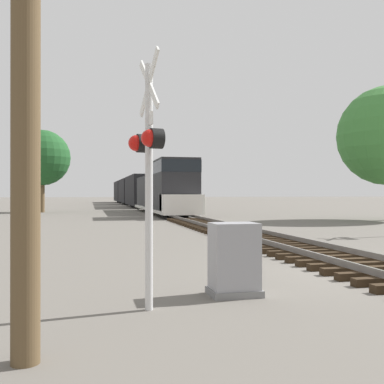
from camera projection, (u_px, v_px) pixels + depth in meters
The scene contains 6 objects.
ground_plane at pixel (366, 271), 10.34m from camera, with size 400.00×400.00×0.00m, color #666059.
rail_track_bed at pixel (366, 265), 10.34m from camera, with size 2.60×160.00×0.31m.
freight_train at pixel (136, 192), 60.88m from camera, with size 2.86×63.42×4.30m.
crossing_signal_near at pixel (147, 156), 6.89m from camera, with size 0.47×1.02×3.95m.
relay_cabinet at pixel (234, 260), 7.89m from camera, with size 0.88×0.68×1.27m.
tree_mid_background at pixel (42, 158), 41.91m from camera, with size 5.20×5.20×7.72m.
Camera 1 is at (-6.24, -9.18, 1.80)m, focal length 42.00 mm.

